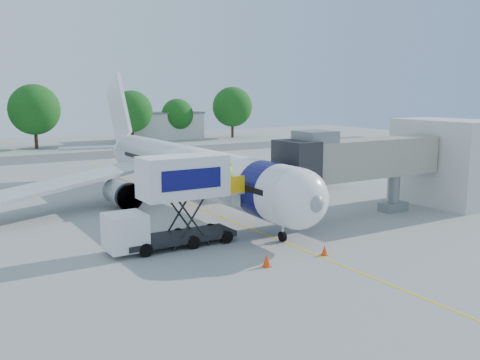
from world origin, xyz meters
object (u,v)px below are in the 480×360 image
jet_bridge (352,160)px  catering_hiloader (173,202)px  ground_tug (374,250)px  aircraft (187,168)px

jet_bridge → catering_hiloader: bearing=-180.0°
jet_bridge → ground_tug: jet_bridge is taller
catering_hiloader → ground_tug: 11.90m
aircraft → jet_bridge: aircraft is taller
jet_bridge → aircraft: bearing=125.7°
jet_bridge → ground_tug: size_ratio=3.21×
jet_bridge → catering_hiloader: jet_bridge is taller
jet_bridge → catering_hiloader: (-14.25, -0.00, -1.58)m
aircraft → jet_bridge: bearing=-54.3°
catering_hiloader → aircraft: bearing=60.6°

